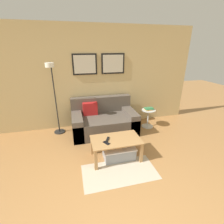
{
  "coord_description": "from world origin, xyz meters",
  "views": [
    {
      "loc": [
        -0.46,
        -1.01,
        2.02
      ],
      "look_at": [
        0.26,
        1.82,
        0.85
      ],
      "focal_mm": 26.0,
      "sensor_mm": 36.0,
      "label": 1
    }
  ],
  "objects": [
    {
      "name": "remote_control",
      "position": [
        0.1,
        1.55,
        0.43
      ],
      "size": [
        0.1,
        0.15,
        0.02
      ],
      "primitive_type": "cube",
      "rotation": [
        0.0,
        0.0,
        -0.43
      ],
      "color": "black",
      "rests_on": "coffee_table"
    },
    {
      "name": "coffee_table",
      "position": [
        0.26,
        1.52,
        0.34
      ],
      "size": [
        0.92,
        0.54,
        0.42
      ],
      "color": "#AD7F4C",
      "rests_on": "ground_plane"
    },
    {
      "name": "couch",
      "position": [
        0.25,
        2.68,
        0.28
      ],
      "size": [
        1.57,
        0.94,
        0.83
      ],
      "color": "brown",
      "rests_on": "ground_plane"
    },
    {
      "name": "area_rug",
      "position": [
        0.22,
        1.12,
        0.0
      ],
      "size": [
        1.28,
        0.66,
        0.01
      ],
      "primitive_type": "cube",
      "color": "#C1B299",
      "rests_on": "ground_plane"
    },
    {
      "name": "cell_phone",
      "position": [
        0.06,
        1.44,
        0.42
      ],
      "size": [
        0.13,
        0.15,
        0.01
      ],
      "primitive_type": "cube",
      "rotation": [
        0.0,
        0.0,
        0.53
      ],
      "color": "black",
      "rests_on": "coffee_table"
    },
    {
      "name": "storage_bin",
      "position": [
        0.32,
        1.51,
        0.12
      ],
      "size": [
        0.61,
        0.36,
        0.24
      ],
      "color": "gray",
      "rests_on": "ground_plane"
    },
    {
      "name": "wall_back",
      "position": [
        0.01,
        3.17,
        1.28
      ],
      "size": [
        5.6,
        0.09,
        2.55
      ],
      "color": "tan",
      "rests_on": "ground_plane"
    },
    {
      "name": "floor_lamp",
      "position": [
        -0.86,
        2.76,
        1.08
      ],
      "size": [
        0.27,
        0.46,
        1.73
      ],
      "color": "black",
      "rests_on": "ground_plane"
    },
    {
      "name": "book_stack",
      "position": [
        1.46,
        2.63,
        0.51
      ],
      "size": [
        0.23,
        0.19,
        0.05
      ],
      "color": "#D18438",
      "rests_on": "side_table"
    },
    {
      "name": "side_table",
      "position": [
        1.46,
        2.62,
        0.29
      ],
      "size": [
        0.36,
        0.36,
        0.49
      ],
      "color": "silver",
      "rests_on": "ground_plane"
    }
  ]
}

